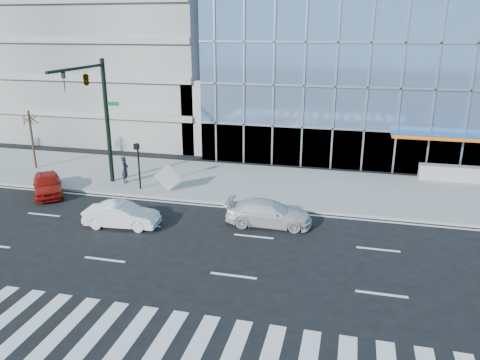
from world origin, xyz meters
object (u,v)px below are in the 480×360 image
object	(u,v)px
street_tree_near	(29,119)
white_suv	(269,213)
ped_signal_post	(138,159)
white_sedan	(122,215)
tilted_panel	(168,177)
red_sedan	(47,184)
pedestrian	(125,170)
traffic_signal	(93,93)

from	to	relation	value
street_tree_near	white_suv	size ratio (longest dim) A/B	0.93
ped_signal_post	white_sedan	world-z (taller)	ped_signal_post
ped_signal_post	white_sedan	bearing A→B (deg)	-74.04
white_suv	tilted_panel	size ratio (longest dim) A/B	3.49
white_suv	white_sedan	world-z (taller)	white_suv
red_sedan	tilted_panel	bearing A→B (deg)	-21.94
pedestrian	white_suv	bearing A→B (deg)	-121.25
white_suv	traffic_signal	bearing A→B (deg)	73.32
traffic_signal	tilted_panel	world-z (taller)	traffic_signal
tilted_panel	pedestrian	bearing A→B (deg)	164.51
ped_signal_post	white_sedan	size ratio (longest dim) A/B	0.77
ped_signal_post	red_sedan	xyz separation A→B (m)	(-5.29, -1.96, -1.45)
red_sedan	ped_signal_post	bearing A→B (deg)	-17.20
white_sedan	ped_signal_post	bearing A→B (deg)	11.10
ped_signal_post	tilted_panel	bearing A→B (deg)	1.68
white_sedan	red_sedan	world-z (taller)	red_sedan
white_suv	white_sedan	bearing A→B (deg)	103.25
street_tree_near	red_sedan	size ratio (longest dim) A/B	1.05
ped_signal_post	street_tree_near	world-z (taller)	street_tree_near
ped_signal_post	white_suv	xyz separation A→B (m)	(8.95, -3.30, -1.48)
traffic_signal	white_sedan	xyz separation A→B (m)	(4.03, -5.00, -5.52)
ped_signal_post	traffic_signal	bearing A→B (deg)	-171.48
street_tree_near	pedestrian	bearing A→B (deg)	-11.11
white_suv	pedestrian	distance (m)	11.27
street_tree_near	tilted_panel	xyz separation A→B (m)	(11.44, -2.50, -2.71)
traffic_signal	pedestrian	size ratio (longest dim) A/B	4.52
traffic_signal	red_sedan	distance (m)	6.35
ped_signal_post	red_sedan	distance (m)	5.83
white_suv	tilted_panel	xyz separation A→B (m)	(-7.01, 3.36, 0.41)
red_sedan	tilted_panel	xyz separation A→B (m)	(7.23, 2.02, 0.38)
white_suv	red_sedan	distance (m)	14.30
pedestrian	tilted_panel	bearing A→B (deg)	-114.06
traffic_signal	white_suv	xyz separation A→B (m)	(11.45, -2.93, -5.51)
traffic_signal	tilted_panel	xyz separation A→B (m)	(4.43, 0.43, -5.10)
pedestrian	white_sedan	bearing A→B (deg)	-163.56
traffic_signal	street_tree_near	size ratio (longest dim) A/B	1.89
white_sedan	tilted_panel	world-z (taller)	tilted_panel
traffic_signal	white_suv	bearing A→B (deg)	-14.35
white_suv	red_sedan	xyz separation A→B (m)	(-14.24, 1.34, 0.03)
ped_signal_post	red_sedan	bearing A→B (deg)	-159.64
street_tree_near	white_suv	distance (m)	19.61
street_tree_near	tilted_panel	world-z (taller)	street_tree_near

